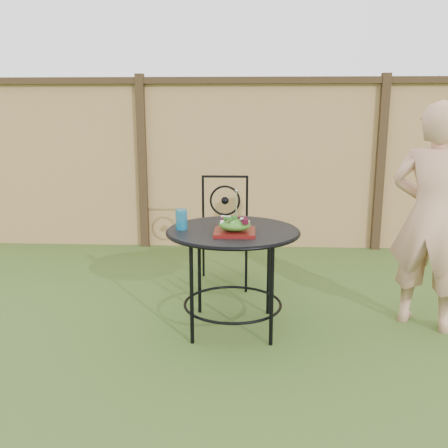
# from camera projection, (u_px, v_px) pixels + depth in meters

# --- Properties ---
(ground) EXTENTS (60.00, 60.00, 0.00)m
(ground) POSITION_uv_depth(u_px,v_px,m) (264.00, 328.00, 3.58)
(ground) COLOR #284215
(ground) RESTS_ON ground
(fence) EXTENTS (8.00, 0.12, 1.90)m
(fence) POSITION_uv_depth(u_px,v_px,m) (260.00, 163.00, 5.50)
(fence) COLOR tan
(fence) RESTS_ON ground
(patio_table) EXTENTS (0.92, 0.92, 0.72)m
(patio_table) POSITION_uv_depth(u_px,v_px,m) (233.00, 249.00, 3.45)
(patio_table) COLOR black
(patio_table) RESTS_ON ground
(patio_chair) EXTENTS (0.46, 0.46, 0.95)m
(patio_chair) POSITION_uv_depth(u_px,v_px,m) (224.00, 228.00, 4.43)
(patio_chair) COLOR black
(patio_chair) RESTS_ON ground
(diner) EXTENTS (0.69, 0.64, 1.59)m
(diner) POSITION_uv_depth(u_px,v_px,m) (432.00, 218.00, 3.46)
(diner) COLOR tan
(diner) RESTS_ON ground
(salad_plate) EXTENTS (0.27, 0.27, 0.02)m
(salad_plate) POSITION_uv_depth(u_px,v_px,m) (235.00, 232.00, 3.30)
(salad_plate) COLOR #4F0F0B
(salad_plate) RESTS_ON patio_table
(salad) EXTENTS (0.21, 0.21, 0.08)m
(salad) POSITION_uv_depth(u_px,v_px,m) (235.00, 224.00, 3.29)
(salad) COLOR #235614
(salad) RESTS_ON salad_plate
(fork) EXTENTS (0.01, 0.01, 0.18)m
(fork) POSITION_uv_depth(u_px,v_px,m) (236.00, 205.00, 3.26)
(fork) COLOR silver
(fork) RESTS_ON salad
(drinking_glass) EXTENTS (0.08, 0.08, 0.14)m
(drinking_glass) POSITION_uv_depth(u_px,v_px,m) (181.00, 219.00, 3.41)
(drinking_glass) COLOR #0B5D86
(drinking_glass) RESTS_ON patio_table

